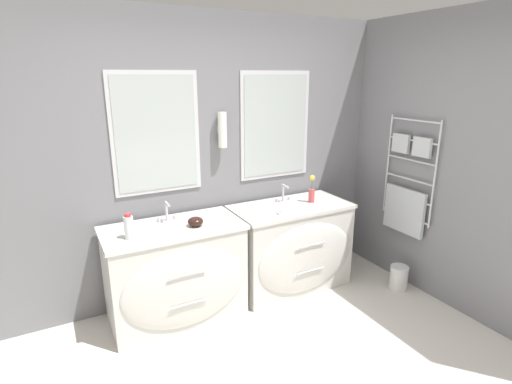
{
  "coord_description": "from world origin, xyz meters",
  "views": [
    {
      "loc": [
        -1.29,
        -1.66,
        2.06
      ],
      "look_at": [
        0.24,
        1.21,
        1.1
      ],
      "focal_mm": 28.0,
      "sensor_mm": 36.0,
      "label": 1
    }
  ],
  "objects_px": {
    "vanity_left": "(177,273)",
    "vanity_right": "(292,246)",
    "flower_vase": "(312,191)",
    "waste_bin": "(399,277)",
    "toiletry_bottle": "(129,227)",
    "amenity_bowl": "(195,222)"
  },
  "relations": [
    {
      "from": "toiletry_bottle",
      "to": "amenity_bowl",
      "type": "xyz_separation_m",
      "value": [
        0.54,
        0.01,
        -0.06
      ]
    },
    {
      "from": "amenity_bowl",
      "to": "toiletry_bottle",
      "type": "bearing_deg",
      "value": -178.98
    },
    {
      "from": "amenity_bowl",
      "to": "vanity_right",
      "type": "bearing_deg",
      "value": 2.81
    },
    {
      "from": "vanity_left",
      "to": "amenity_bowl",
      "type": "distance_m",
      "value": 0.49
    },
    {
      "from": "vanity_left",
      "to": "flower_vase",
      "type": "xyz_separation_m",
      "value": [
        1.4,
        0.03,
        0.53
      ]
    },
    {
      "from": "vanity_right",
      "to": "waste_bin",
      "type": "distance_m",
      "value": 1.11
    },
    {
      "from": "vanity_left",
      "to": "vanity_right",
      "type": "bearing_deg",
      "value": 0.0
    },
    {
      "from": "vanity_right",
      "to": "flower_vase",
      "type": "height_order",
      "value": "flower_vase"
    },
    {
      "from": "toiletry_bottle",
      "to": "flower_vase",
      "type": "distance_m",
      "value": 1.77
    },
    {
      "from": "flower_vase",
      "to": "waste_bin",
      "type": "height_order",
      "value": "flower_vase"
    },
    {
      "from": "vanity_right",
      "to": "amenity_bowl",
      "type": "xyz_separation_m",
      "value": [
        -1.0,
        -0.05,
        0.46
      ]
    },
    {
      "from": "toiletry_bottle",
      "to": "flower_vase",
      "type": "xyz_separation_m",
      "value": [
        1.77,
        0.09,
        0.02
      ]
    },
    {
      "from": "vanity_left",
      "to": "toiletry_bottle",
      "type": "xyz_separation_m",
      "value": [
        -0.36,
        -0.06,
        0.51
      ]
    },
    {
      "from": "vanity_left",
      "to": "vanity_right",
      "type": "xyz_separation_m",
      "value": [
        1.17,
        0.0,
        0.0
      ]
    },
    {
      "from": "flower_vase",
      "to": "waste_bin",
      "type": "relative_size",
      "value": 1.13
    },
    {
      "from": "waste_bin",
      "to": "vanity_left",
      "type": "bearing_deg",
      "value": 165.22
    },
    {
      "from": "vanity_right",
      "to": "flower_vase",
      "type": "distance_m",
      "value": 0.58
    },
    {
      "from": "vanity_left",
      "to": "waste_bin",
      "type": "distance_m",
      "value": 2.18
    },
    {
      "from": "waste_bin",
      "to": "toiletry_bottle",
      "type": "bearing_deg",
      "value": 168.66
    },
    {
      "from": "toiletry_bottle",
      "to": "amenity_bowl",
      "type": "distance_m",
      "value": 0.54
    },
    {
      "from": "amenity_bowl",
      "to": "vanity_left",
      "type": "bearing_deg",
      "value": 164.09
    },
    {
      "from": "vanity_left",
      "to": "vanity_right",
      "type": "height_order",
      "value": "same"
    }
  ]
}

